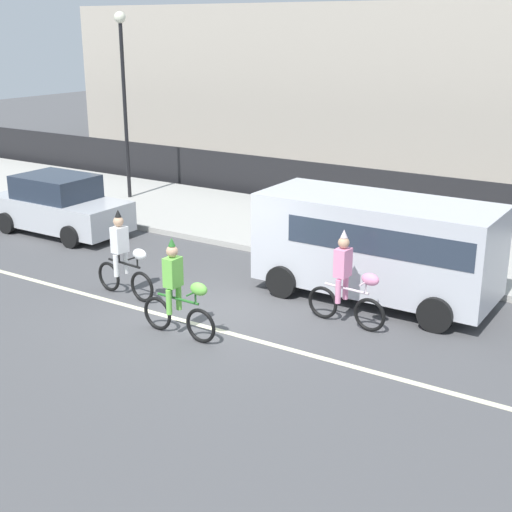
% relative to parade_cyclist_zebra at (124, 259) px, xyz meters
% --- Properties ---
extents(ground_plane, '(80.00, 80.00, 0.00)m').
position_rel_parade_cyclist_zebra_xyz_m(ground_plane, '(2.02, 0.10, -0.84)').
color(ground_plane, '#4C4C4F').
extents(road_centre_line, '(36.00, 0.14, 0.01)m').
position_rel_parade_cyclist_zebra_xyz_m(road_centre_line, '(2.02, -0.40, -0.84)').
color(road_centre_line, beige).
rests_on(road_centre_line, ground).
extents(sidewalk_curb, '(60.00, 5.00, 0.15)m').
position_rel_parade_cyclist_zebra_xyz_m(sidewalk_curb, '(2.02, 6.60, -0.77)').
color(sidewalk_curb, '#ADAAA3').
rests_on(sidewalk_curb, ground).
extents(fence_line, '(40.00, 0.08, 1.40)m').
position_rel_parade_cyclist_zebra_xyz_m(fence_line, '(2.02, 9.50, -0.14)').
color(fence_line, black).
rests_on(fence_line, ground).
extents(building_backdrop, '(28.00, 8.00, 6.43)m').
position_rel_parade_cyclist_zebra_xyz_m(building_backdrop, '(-1.31, 18.10, 2.37)').
color(building_backdrop, '#B2A899').
rests_on(building_backdrop, ground).
extents(parade_cyclist_zebra, '(1.72, 0.50, 1.92)m').
position_rel_parade_cyclist_zebra_xyz_m(parade_cyclist_zebra, '(0.00, 0.00, 0.00)').
color(parade_cyclist_zebra, black).
rests_on(parade_cyclist_zebra, ground).
extents(parade_cyclist_lime, '(1.72, 0.50, 1.92)m').
position_rel_parade_cyclist_zebra_xyz_m(parade_cyclist_lime, '(2.28, -1.01, 0.00)').
color(parade_cyclist_lime, black).
rests_on(parade_cyclist_lime, ground).
extents(parade_cyclist_pink, '(1.72, 0.50, 1.92)m').
position_rel_parade_cyclist_zebra_xyz_m(parade_cyclist_pink, '(4.68, 1.17, 0.00)').
color(parade_cyclist_pink, black).
rests_on(parade_cyclist_pink, ground).
extents(parked_van_silver, '(5.00, 2.22, 2.18)m').
position_rel_parade_cyclist_zebra_xyz_m(parked_van_silver, '(4.62, 2.80, 0.44)').
color(parked_van_silver, silver).
rests_on(parked_van_silver, ground).
extents(parked_car_silver, '(4.10, 1.92, 1.64)m').
position_rel_parade_cyclist_zebra_xyz_m(parked_car_silver, '(-4.96, 2.73, -0.06)').
color(parked_car_silver, '#B7BABF').
rests_on(parked_car_silver, ground).
extents(street_lamp_post, '(0.36, 0.36, 5.86)m').
position_rel_parade_cyclist_zebra_xyz_m(street_lamp_post, '(-5.90, 6.62, 3.15)').
color(street_lamp_post, black).
rests_on(street_lamp_post, sidewalk_curb).
extents(pedestrian_onlooker, '(0.32, 0.20, 1.62)m').
position_rel_parade_cyclist_zebra_xyz_m(pedestrian_onlooker, '(6.22, 5.10, 0.17)').
color(pedestrian_onlooker, '#33333D').
rests_on(pedestrian_onlooker, sidewalk_curb).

